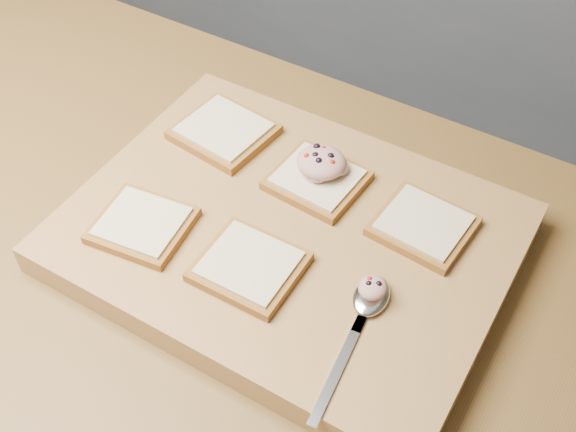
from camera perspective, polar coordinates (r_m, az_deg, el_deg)
name	(u,v)px	position (r m, az deg, el deg)	size (l,w,h in m)	color
island_counter	(211,402)	(1.32, -6.07, -14.44)	(2.00, 0.80, 0.90)	slate
back_counter	(495,10)	(2.24, 16.07, 15.39)	(3.60, 0.62, 0.94)	slate
cutting_board	(288,237)	(0.91, 0.00, -1.71)	(0.54, 0.41, 0.04)	#AE7B4A
bread_far_left	(224,131)	(1.02, -5.07, 6.68)	(0.13, 0.13, 0.02)	olive
bread_far_center	(317,180)	(0.94, 2.32, 2.89)	(0.12, 0.11, 0.02)	olive
bread_far_right	(423,225)	(0.90, 10.64, -0.73)	(0.12, 0.11, 0.02)	olive
bread_near_left	(142,225)	(0.91, -11.43, -0.67)	(0.12, 0.12, 0.02)	olive
bread_near_center	(249,266)	(0.85, -3.07, -3.96)	(0.12, 0.11, 0.02)	olive
tuna_salad_dollop	(321,162)	(0.93, 2.64, 4.30)	(0.07, 0.06, 0.03)	tan
spoon	(367,306)	(0.82, 6.24, -7.08)	(0.05, 0.20, 0.01)	silver
spoon_salad	(373,287)	(0.82, 6.70, -5.63)	(0.03, 0.04, 0.02)	tan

